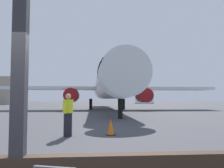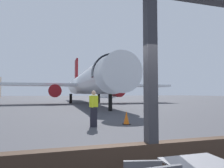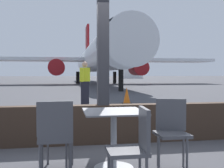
{
  "view_description": "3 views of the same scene",
  "coord_description": "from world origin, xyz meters",
  "px_view_note": "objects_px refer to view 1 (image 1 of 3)",
  "views": [
    {
      "loc": [
        1.08,
        -3.54,
        1.53
      ],
      "look_at": [
        2.48,
        13.29,
        2.6
      ],
      "focal_mm": 37.34,
      "sensor_mm": 36.0,
      "label": 1
    },
    {
      "loc": [
        -1.7,
        -3.34,
        1.6
      ],
      "look_at": [
        2.19,
        10.26,
        2.28
      ],
      "focal_mm": 31.76,
      "sensor_mm": 36.0,
      "label": 2
    },
    {
      "loc": [
        -0.65,
        -4.89,
        1.25
      ],
      "look_at": [
        -0.08,
        -1.46,
        1.12
      ],
      "focal_mm": 44.09,
      "sensor_mm": 36.0,
      "label": 3
    }
  ],
  "objects_px": {
    "ground_crew_worker": "(68,114)",
    "traffic_cone": "(111,127)",
    "airplane": "(108,86)",
    "fuel_storage_tank": "(144,96)"
  },
  "relations": [
    {
      "from": "traffic_cone",
      "to": "ground_crew_worker",
      "type": "bearing_deg",
      "value": -171.74
    },
    {
      "from": "airplane",
      "to": "traffic_cone",
      "type": "xyz_separation_m",
      "value": [
        -1.34,
        -22.75,
        -2.95
      ]
    },
    {
      "from": "ground_crew_worker",
      "to": "fuel_storage_tank",
      "type": "bearing_deg",
      "value": 74.82
    },
    {
      "from": "ground_crew_worker",
      "to": "traffic_cone",
      "type": "distance_m",
      "value": 1.88
    },
    {
      "from": "airplane",
      "to": "ground_crew_worker",
      "type": "distance_m",
      "value": 23.33
    },
    {
      "from": "ground_crew_worker",
      "to": "airplane",
      "type": "bearing_deg",
      "value": 82.28
    },
    {
      "from": "fuel_storage_tank",
      "to": "traffic_cone",
      "type": "bearing_deg",
      "value": -103.82
    },
    {
      "from": "airplane",
      "to": "ground_crew_worker",
      "type": "height_order",
      "value": "airplane"
    },
    {
      "from": "airplane",
      "to": "ground_crew_worker",
      "type": "xyz_separation_m",
      "value": [
        -3.12,
        -23.0,
        -2.38
      ]
    },
    {
      "from": "airplane",
      "to": "fuel_storage_tank",
      "type": "bearing_deg",
      "value": 71.15
    }
  ]
}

